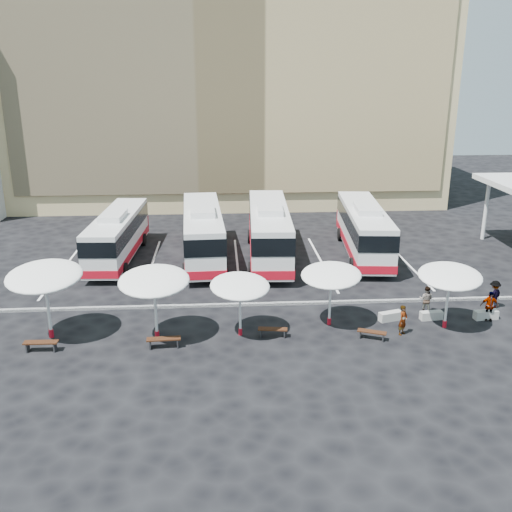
{
  "coord_description": "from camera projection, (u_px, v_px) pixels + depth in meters",
  "views": [
    {
      "loc": [
        -1.13,
        -29.97,
        12.96
      ],
      "look_at": [
        1.0,
        3.0,
        2.2
      ],
      "focal_mm": 40.0,
      "sensor_mm": 36.0,
      "label": 1
    }
  ],
  "objects": [
    {
      "name": "bus_3",
      "position": [
        364.0,
        228.0,
        41.71
      ],
      "size": [
        3.69,
        12.4,
        3.88
      ],
      "rotation": [
        0.0,
        0.0,
        -0.09
      ],
      "color": "silver",
      "rests_on": "ground"
    },
    {
      "name": "wood_bench_0",
      "position": [
        41.0,
        344.0,
        27.54
      ],
      "size": [
        1.64,
        0.47,
        0.5
      ],
      "rotation": [
        0.0,
        0.0,
        -0.02
      ],
      "color": "black",
      "rests_on": "ground"
    },
    {
      "name": "sunshade_2",
      "position": [
        240.0,
        286.0,
        28.53
      ],
      "size": [
        3.58,
        3.61,
        3.16
      ],
      "rotation": [
        0.0,
        0.0,
        0.21
      ],
      "color": "silver",
      "rests_on": "ground"
    },
    {
      "name": "sunshade_0",
      "position": [
        44.0,
        276.0,
        28.08
      ],
      "size": [
        3.85,
        3.89,
        3.89
      ],
      "rotation": [
        0.0,
        0.0,
        0.04
      ],
      "color": "silver",
      "rests_on": "ground"
    },
    {
      "name": "conc_bench_1",
      "position": [
        431.0,
        315.0,
        31.12
      ],
      "size": [
        1.26,
        0.53,
        0.46
      ],
      "primitive_type": "cube",
      "rotation": [
        0.0,
        0.0,
        0.1
      ],
      "color": "#9A9A94",
      "rests_on": "ground"
    },
    {
      "name": "bus_2",
      "position": [
        269.0,
        230.0,
        40.93
      ],
      "size": [
        3.43,
        12.99,
        4.09
      ],
      "rotation": [
        0.0,
        0.0,
        -0.05
      ],
      "color": "silver",
      "rests_on": "ground"
    },
    {
      "name": "passenger_0",
      "position": [
        403.0,
        320.0,
        29.17
      ],
      "size": [
        0.69,
        0.67,
        1.6
      ],
      "primitive_type": "imported",
      "rotation": [
        0.0,
        0.0,
        0.74
      ],
      "color": "black",
      "rests_on": "ground"
    },
    {
      "name": "passenger_2",
      "position": [
        489.0,
        306.0,
        30.83
      ],
      "size": [
        1.02,
        0.51,
        1.68
      ],
      "primitive_type": "imported",
      "rotation": [
        0.0,
        0.0,
        -0.11
      ],
      "color": "black",
      "rests_on": "ground"
    },
    {
      "name": "wood_bench_2",
      "position": [
        273.0,
        330.0,
        29.05
      ],
      "size": [
        1.53,
        0.58,
        0.46
      ],
      "rotation": [
        0.0,
        0.0,
        -0.13
      ],
      "color": "black",
      "rests_on": "ground"
    },
    {
      "name": "ground",
      "position": [
        242.0,
        309.0,
        32.52
      ],
      "size": [
        120.0,
        120.0,
        0.0
      ],
      "primitive_type": "plane",
      "color": "black",
      "rests_on": "ground"
    },
    {
      "name": "sunshade_4",
      "position": [
        450.0,
        276.0,
        29.32
      ],
      "size": [
        3.99,
        4.02,
        3.39
      ],
      "rotation": [
        0.0,
        0.0,
        -0.27
      ],
      "color": "silver",
      "rests_on": "ground"
    },
    {
      "name": "passenger_3",
      "position": [
        494.0,
        295.0,
        32.4
      ],
      "size": [
        1.25,
        1.1,
        1.67
      ],
      "primitive_type": "imported",
      "rotation": [
        0.0,
        0.0,
        3.7
      ],
      "color": "black",
      "rests_on": "ground"
    },
    {
      "name": "sandstone_building",
      "position": [
        228.0,
        74.0,
        58.84
      ],
      "size": [
        42.0,
        18.25,
        29.6
      ],
      "color": "tan",
      "rests_on": "ground"
    },
    {
      "name": "conc_bench_2",
      "position": [
        486.0,
        315.0,
        31.17
      ],
      "size": [
        1.35,
        0.57,
        0.49
      ],
      "primitive_type": "cube",
      "rotation": [
        0.0,
        0.0,
        0.1
      ],
      "color": "#9A9A94",
      "rests_on": "ground"
    },
    {
      "name": "bus_0",
      "position": [
        118.0,
        234.0,
        40.69
      ],
      "size": [
        3.11,
        11.52,
        3.62
      ],
      "rotation": [
        0.0,
        0.0,
        -0.05
      ],
      "color": "silver",
      "rests_on": "ground"
    },
    {
      "name": "sunshade_1",
      "position": [
        154.0,
        281.0,
        27.99
      ],
      "size": [
        3.52,
        3.57,
        3.67
      ],
      "rotation": [
        0.0,
        0.0,
        -0.01
      ],
      "color": "silver",
      "rests_on": "ground"
    },
    {
      "name": "bus_1",
      "position": [
        203.0,
        231.0,
        40.81
      ],
      "size": [
        3.39,
        12.61,
        3.96
      ],
      "rotation": [
        0.0,
        0.0,
        0.05
      ],
      "color": "silver",
      "rests_on": "ground"
    },
    {
      "name": "passenger_1",
      "position": [
        427.0,
        300.0,
        31.81
      ],
      "size": [
        0.96,
        0.9,
        1.57
      ],
      "primitive_type": "imported",
      "rotation": [
        0.0,
        0.0,
        2.61
      ],
      "color": "black",
      "rests_on": "ground"
    },
    {
      "name": "wood_bench_1",
      "position": [
        164.0,
        340.0,
        27.89
      ],
      "size": [
        1.68,
        0.53,
        0.51
      ],
      "rotation": [
        0.0,
        0.0,
        0.06
      ],
      "color": "black",
      "rests_on": "ground"
    },
    {
      "name": "sunshade_3",
      "position": [
        331.0,
        275.0,
        29.69
      ],
      "size": [
        4.09,
        4.12,
        3.3
      ],
      "rotation": [
        0.0,
        0.0,
        -0.37
      ],
      "color": "silver",
      "rests_on": "ground"
    },
    {
      "name": "curb_divider",
      "position": [
        242.0,
        305.0,
        32.97
      ],
      "size": [
        34.0,
        0.25,
        0.15
      ],
      "primitive_type": "cube",
      "color": "black",
      "rests_on": "ground"
    },
    {
      "name": "wood_bench_3",
      "position": [
        372.0,
        333.0,
        28.78
      ],
      "size": [
        1.48,
        0.91,
        0.44
      ],
      "rotation": [
        0.0,
        0.0,
        -0.39
      ],
      "color": "black",
      "rests_on": "ground"
    },
    {
      "name": "bay_lines",
      "position": [
        237.0,
        264.0,
        40.11
      ],
      "size": [
        24.15,
        12.0,
        0.01
      ],
      "color": "white",
      "rests_on": "ground"
    },
    {
      "name": "conc_bench_0",
      "position": [
        390.0,
        316.0,
        31.01
      ],
      "size": [
        1.36,
        0.78,
        0.48
      ],
      "primitive_type": "cube",
      "rotation": [
        0.0,
        0.0,
        0.29
      ],
      "color": "#9A9A94",
      "rests_on": "ground"
    }
  ]
}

